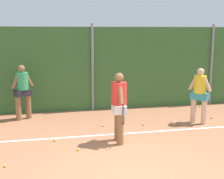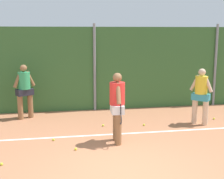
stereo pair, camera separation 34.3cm
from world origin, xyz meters
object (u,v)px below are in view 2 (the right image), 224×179
Objects in this scene: tennis_ball_2 at (103,125)px; tennis_ball_6 at (54,140)px; player_backcourt_far at (24,89)px; player_midcourt at (201,93)px; player_foreground_near at (117,104)px; tennis_ball_1 at (203,107)px; tennis_ball_0 at (76,149)px; tennis_ball_9 at (144,125)px; tennis_ball_8 at (2,164)px; tennis_ball_3 at (214,119)px.

tennis_ball_2 is 1.89m from tennis_ball_6.
player_backcourt_far is 28.37× the size of tennis_ball_6.
tennis_ball_2 is at bearing 39.68° from player_midcourt.
tennis_ball_1 is (4.08, 3.25, -1.04)m from player_foreground_near.
player_midcourt is 27.58× the size of tennis_ball_0.
tennis_ball_0 is 1.00× the size of tennis_ball_9.
tennis_ball_1 is 8.15m from tennis_ball_8.
player_midcourt reaches higher than tennis_ball_0.
player_midcourt is 5.89m from player_backcourt_far.
player_midcourt reaches higher than tennis_ball_3.
player_midcourt is at bearing 21.43° from tennis_ball_0.
player_foreground_near reaches higher than tennis_ball_2.
player_midcourt reaches higher than tennis_ball_6.
tennis_ball_1 and tennis_ball_3 have the same top height.
player_backcourt_far is 3.04m from tennis_ball_2.
tennis_ball_1 is at bearing 22.37° from tennis_ball_2.
player_backcourt_far is 28.37× the size of tennis_ball_2.
tennis_ball_8 is at bearing -128.33° from tennis_ball_6.
player_foreground_near is at bearing -156.27° from tennis_ball_3.
tennis_ball_9 is (-2.56, -0.29, 0.00)m from tennis_ball_3.
tennis_ball_8 is at bearing -148.31° from tennis_ball_1.
tennis_ball_3 is (4.84, 2.02, 0.00)m from tennis_ball_0.
tennis_ball_9 is at bearing -173.44° from tennis_ball_3.
tennis_ball_1 is 1.00× the size of tennis_ball_3.
tennis_ball_6 is at bearing -144.70° from tennis_ball_2.
player_midcourt is 0.97× the size of player_backcourt_far.
tennis_ball_1 is at bearing 154.98° from player_backcourt_far.
tennis_ball_8 is (-5.82, -2.25, -0.99)m from player_midcourt.
tennis_ball_1 is 4.60m from tennis_ball_2.
tennis_ball_1 is 1.67m from tennis_ball_3.
tennis_ball_9 is at bearing -147.02° from tennis_ball_1.
tennis_ball_8 is 4.63m from tennis_ball_9.
player_midcourt is 27.58× the size of tennis_ball_8.
player_midcourt is 27.58× the size of tennis_ball_3.
player_midcourt is at bearing -5.00° from tennis_ball_2.
player_backcourt_far is at bearing -176.83° from tennis_ball_1.
tennis_ball_2 and tennis_ball_9 have the same top height.
tennis_ball_6 is at bearing 51.67° from tennis_ball_8.
player_foreground_near reaches higher than tennis_ball_0.
player_midcourt reaches higher than tennis_ball_9.
player_foreground_near reaches higher than tennis_ball_6.
player_midcourt is at bearing -118.84° from tennis_ball_1.
tennis_ball_0 and tennis_ball_8 have the same top height.
tennis_ball_9 is (3.81, -1.54, -1.02)m from player_backcourt_far.
player_foreground_near is 5.32m from tennis_ball_1.
player_foreground_near is 1.02× the size of player_backcourt_far.
tennis_ball_2 is 1.00× the size of tennis_ball_8.
player_foreground_near is 3.21m from player_midcourt.
player_foreground_near reaches higher than tennis_ball_1.
tennis_ball_8 is at bearing 59.41° from player_backcourt_far.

